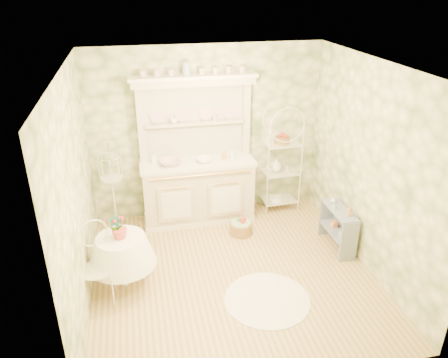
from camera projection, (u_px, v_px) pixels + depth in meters
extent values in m
plane|color=tan|center=(232.00, 273.00, 5.79)|extent=(3.60, 3.60, 0.00)
plane|color=white|center=(234.00, 67.00, 4.64)|extent=(3.60, 3.60, 0.00)
plane|color=#F5E8C3|center=(76.00, 196.00, 4.87)|extent=(3.60, 3.60, 0.00)
plane|color=#F5E8C3|center=(370.00, 168.00, 5.56)|extent=(3.60, 3.60, 0.00)
plane|color=#F5E8C3|center=(207.00, 133.00, 6.81)|extent=(3.60, 3.60, 0.00)
plane|color=#F5E8C3|center=(282.00, 272.00, 3.62)|extent=(3.60, 3.60, 0.00)
cube|color=beige|center=(197.00, 153.00, 6.61)|extent=(1.87, 0.61, 2.29)
cube|color=white|center=(281.00, 156.00, 7.04)|extent=(0.60, 0.44, 1.88)
cube|color=gray|center=(338.00, 228.00, 6.22)|extent=(0.32, 0.76, 0.64)
cylinder|color=white|center=(123.00, 259.00, 5.40)|extent=(0.75, 0.75, 0.79)
cube|color=white|center=(96.00, 269.00, 5.11)|extent=(0.54, 0.54, 0.92)
cube|color=white|center=(113.00, 190.00, 6.42)|extent=(0.38, 0.38, 1.44)
cylinder|color=olive|center=(241.00, 228.00, 6.63)|extent=(0.39, 0.39, 0.20)
cylinder|color=white|center=(267.00, 299.00, 5.31)|extent=(1.37, 1.37, 0.01)
imported|color=white|center=(171.00, 164.00, 6.53)|extent=(0.32, 0.32, 0.08)
imported|color=white|center=(204.00, 162.00, 6.62)|extent=(0.30, 0.30, 0.08)
imported|color=white|center=(174.00, 121.00, 6.50)|extent=(0.15, 0.15, 0.09)
imported|color=white|center=(215.00, 119.00, 6.61)|extent=(0.11, 0.11, 0.08)
imported|color=#3F7238|center=(116.00, 229.00, 5.18)|extent=(0.16, 0.11, 0.31)
imported|color=#D3874B|center=(349.00, 212.00, 5.90)|extent=(0.07, 0.07, 0.16)
imported|color=#89A6C1|center=(335.00, 206.00, 6.10)|extent=(0.06, 0.06, 0.10)
imported|color=silver|center=(333.00, 201.00, 6.26)|extent=(0.09, 0.09, 0.10)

